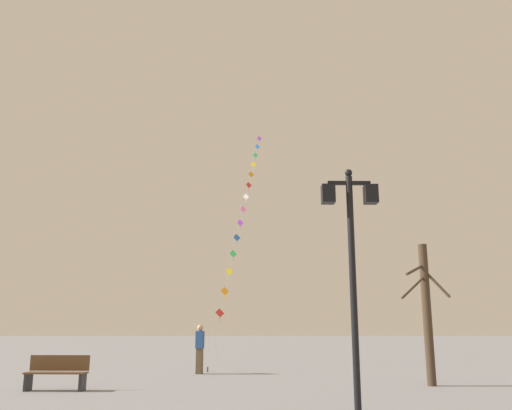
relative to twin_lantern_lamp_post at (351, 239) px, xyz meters
The scene contains 6 objects.
ground_plane 11.94m from the twin_lantern_lamp_post, 100.54° to the left, with size 160.00×160.00×0.00m, color gray.
twin_lantern_lamp_post is the anchor object (origin of this frame).
kite_train 18.40m from the twin_lantern_lamp_post, 97.82° to the left, with size 2.51×15.57×14.99m.
kite_flyer 9.85m from the twin_lantern_lamp_post, 113.98° to the left, with size 0.30×0.62×1.71m.
bare_tree 5.67m from the twin_lantern_lamp_post, 56.58° to the left, with size 1.66×1.19×4.03m.
park_bench 8.60m from the twin_lantern_lamp_post, 153.02° to the left, with size 1.62×0.53×0.89m.
Camera 1 is at (-0.12, -2.33, 1.63)m, focal length 37.40 mm.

